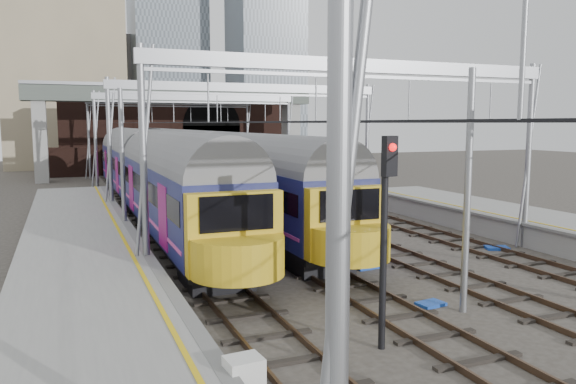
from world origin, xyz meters
name	(u,v)px	position (x,y,z in m)	size (l,w,h in m)	color
ground	(514,336)	(0.00, 0.00, 0.00)	(160.00, 160.00, 0.00)	#38332D
platform_left	(93,336)	(-10.18, 2.50, 0.55)	(4.32, 55.00, 1.12)	gray
tracks	(293,232)	(0.00, 15.00, 0.02)	(14.40, 80.00, 0.22)	#4C3828
overhead_line	(252,105)	(0.00, 21.49, 6.57)	(16.80, 80.00, 8.00)	gray
retaining_wall	(178,133)	(1.40, 51.93, 4.33)	(28.00, 2.75, 9.00)	black
overbridge	(175,105)	(0.00, 46.00, 7.27)	(28.00, 3.00, 9.25)	gray
city_skyline	(160,40)	(2.73, 70.48, 17.09)	(37.50, 27.50, 60.00)	tan
train_main	(168,156)	(-2.00, 39.16, 2.57)	(2.93, 67.72, 5.00)	black
train_second	(150,173)	(-6.00, 22.21, 2.62)	(3.02, 34.86, 5.12)	black
signal_near_left	(386,218)	(-3.63, 0.49, 3.24)	(0.40, 0.48, 5.18)	black
equip_cover_a	(431,304)	(-0.53, 2.82, 0.05)	(0.81, 0.57, 0.10)	#1641A9
equip_cover_b	(365,267)	(-0.16, 7.43, 0.06)	(0.95, 0.67, 0.11)	#1641A9
equip_cover_c	(497,248)	(6.78, 8.09, 0.06)	(0.97, 0.68, 0.11)	#1641A9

